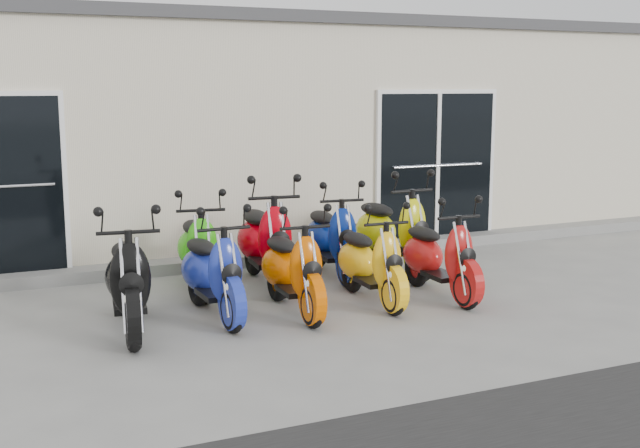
# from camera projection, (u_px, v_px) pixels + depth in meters

# --- Properties ---
(ground) EXTENTS (80.00, 80.00, 0.00)m
(ground) POSITION_uv_depth(u_px,v_px,m) (342.00, 297.00, 9.08)
(ground) COLOR gray
(ground) RESTS_ON ground
(building) EXTENTS (14.00, 6.00, 3.20)m
(building) POSITION_uv_depth(u_px,v_px,m) (208.00, 132.00, 13.48)
(building) COLOR beige
(building) RESTS_ON ground
(roof_cap) EXTENTS (14.20, 6.20, 0.16)m
(roof_cap) POSITION_uv_depth(u_px,v_px,m) (206.00, 29.00, 13.19)
(roof_cap) COLOR #3F3F42
(roof_cap) RESTS_ON building
(front_step) EXTENTS (14.00, 0.40, 0.15)m
(front_step) POSITION_uv_depth(u_px,v_px,m) (277.00, 257.00, 10.88)
(front_step) COLOR gray
(front_step) RESTS_ON ground
(door_left) EXTENTS (1.07, 0.08, 2.22)m
(door_left) POSITION_uv_depth(u_px,v_px,m) (21.00, 180.00, 9.52)
(door_left) COLOR black
(door_left) RESTS_ON front_step
(door_right) EXTENTS (2.02, 0.08, 2.22)m
(door_right) POSITION_uv_depth(u_px,v_px,m) (437.00, 161.00, 11.86)
(door_right) COLOR black
(door_right) RESTS_ON front_step
(scooter_front_black) EXTENTS (0.89, 1.85, 1.32)m
(scooter_front_black) POSITION_uv_depth(u_px,v_px,m) (128.00, 266.00, 7.69)
(scooter_front_black) COLOR black
(scooter_front_black) RESTS_ON ground
(scooter_front_blue) EXTENTS (0.67, 1.69, 1.24)m
(scooter_front_blue) POSITION_uv_depth(u_px,v_px,m) (212.00, 259.00, 8.17)
(scooter_front_blue) COLOR #1C2EA0
(scooter_front_blue) RESTS_ON ground
(scooter_front_orange_a) EXTENTS (0.66, 1.67, 1.22)m
(scooter_front_orange_a) POSITION_uv_depth(u_px,v_px,m) (292.00, 257.00, 8.34)
(scooter_front_orange_a) COLOR #D85500
(scooter_front_orange_a) RESTS_ON ground
(scooter_front_orange_b) EXTENTS (0.63, 1.60, 1.17)m
(scooter_front_orange_b) POSITION_uv_depth(u_px,v_px,m) (371.00, 251.00, 8.75)
(scooter_front_orange_b) COLOR yellow
(scooter_front_orange_b) RESTS_ON ground
(scooter_front_red) EXTENTS (0.63, 1.65, 1.21)m
(scooter_front_red) POSITION_uv_depth(u_px,v_px,m) (440.00, 245.00, 8.99)
(scooter_front_red) COLOR #B31413
(scooter_front_red) RESTS_ON ground
(scooter_back_green) EXTENTS (0.87, 1.77, 1.25)m
(scooter_back_green) POSITION_uv_depth(u_px,v_px,m) (198.00, 238.00, 9.26)
(scooter_back_green) COLOR #2FB510
(scooter_back_green) RESTS_ON ground
(scooter_back_red) EXTENTS (0.86, 1.94, 1.39)m
(scooter_back_red) POSITION_uv_depth(u_px,v_px,m) (265.00, 229.00, 9.48)
(scooter_back_red) COLOR #BC000D
(scooter_back_red) RESTS_ON ground
(scooter_back_blue) EXTENTS (0.80, 1.76, 1.26)m
(scooter_back_blue) POSITION_uv_depth(u_px,v_px,m) (331.00, 227.00, 9.95)
(scooter_back_blue) COLOR navy
(scooter_back_blue) RESTS_ON ground
(scooter_back_yellow) EXTENTS (0.77, 1.88, 1.36)m
(scooter_back_yellow) POSITION_uv_depth(u_px,v_px,m) (393.00, 220.00, 10.21)
(scooter_back_yellow) COLOR #D6D809
(scooter_back_yellow) RESTS_ON ground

